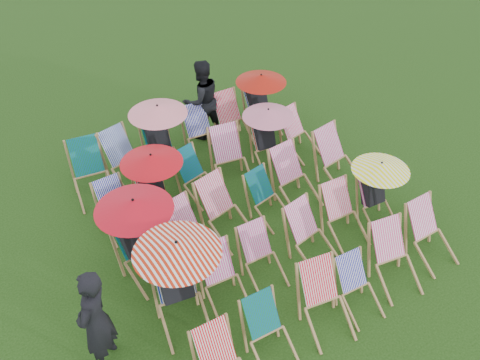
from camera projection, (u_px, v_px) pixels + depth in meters
ground at (250, 226)px, 9.38m from camera, size 100.00×100.00×0.00m
deckchair_1 at (270, 334)px, 7.15m from camera, size 0.64×0.85×0.88m
deckchair_2 at (326, 302)px, 7.51m from camera, size 0.80×1.00×0.97m
deckchair_3 at (359, 288)px, 7.79m from camera, size 0.62×0.81×0.83m
deckchair_4 at (396, 259)px, 8.14m from camera, size 0.80×0.99×0.96m
deckchair_5 at (432, 234)px, 8.55m from camera, size 0.65×0.89×0.95m
deckchair_6 at (179, 283)px, 7.41m from camera, size 1.23×1.31×1.46m
deckchair_7 at (224, 280)px, 7.86m from camera, size 0.67×0.88×0.90m
deckchair_8 at (263, 257)px, 8.23m from camera, size 0.63×0.84×0.87m
deckchair_9 at (312, 236)px, 8.54m from camera, size 0.73×0.94×0.94m
deckchair_10 at (345, 215)px, 8.91m from camera, size 0.69×0.91×0.93m
deckchair_11 at (378, 192)px, 9.15m from camera, size 0.98×1.04×1.17m
deckchair_12 at (140, 238)px, 8.12m from camera, size 1.19×1.28×1.41m
deckchair_13 at (191, 231)px, 8.65m from camera, size 0.73×0.91×0.90m
deckchair_14 at (226, 211)px, 8.93m from camera, size 0.82×1.03×1.01m
deckchair_15 at (268, 198)px, 9.30m from camera, size 0.68×0.86×0.86m
deckchair_16 at (296, 178)px, 9.61m from camera, size 0.72×0.97×1.01m
deckchair_17 at (339, 159)px, 10.03m from camera, size 0.78×1.01×1.03m
deckchair_18 at (118, 209)px, 9.06m from camera, size 0.58×0.81×0.87m
deckchair_19 at (154, 186)px, 9.18m from camera, size 1.07×1.12×1.27m
deckchair_20 at (197, 176)px, 9.75m from camera, size 0.73×0.91×0.88m
deckchair_21 at (231, 159)px, 10.04m from camera, size 0.85×1.05×1.02m
deckchair_22 at (268, 137)px, 10.40m from camera, size 1.00×1.06×1.18m
deckchair_23 at (299, 134)px, 10.79m from camera, size 0.71×0.91×0.90m
deckchair_24 at (91, 173)px, 9.71m from camera, size 0.83×1.04×1.02m
deckchair_25 at (127, 160)px, 10.03m from camera, size 0.83×1.04×1.01m
deckchair_26 at (160, 137)px, 10.25m from camera, size 1.13×1.19×1.34m
deckchair_27 at (202, 133)px, 10.76m from camera, size 0.72×0.93×0.94m
deckchair_28 at (233, 120)px, 11.12m from camera, size 0.69×0.93×0.97m
deckchair_29 at (261, 102)px, 11.31m from camera, size 1.06×1.10×1.26m
person_left at (95, 321)px, 6.83m from camera, size 0.73×0.73×1.72m
person_rear at (202, 100)px, 11.00m from camera, size 0.85×0.67×1.73m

